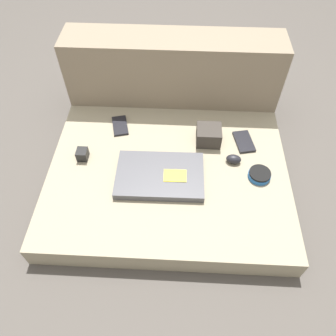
{
  "coord_description": "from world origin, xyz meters",
  "views": [
    {
      "loc": [
        0.04,
        -0.82,
        1.16
      ],
      "look_at": [
        0.0,
        0.0,
        0.12
      ],
      "focal_mm": 35.0,
      "sensor_mm": 36.0,
      "label": 1
    }
  ],
  "objects_px": {
    "phone_black": "(244,142)",
    "charger_brick": "(82,154)",
    "speaker_puck": "(259,175)",
    "computer_mouse": "(234,159)",
    "laptop": "(160,175)",
    "phone_silver": "(120,126)",
    "camera_pouch": "(209,135)"
  },
  "relations": [
    {
      "from": "laptop",
      "to": "speaker_puck",
      "type": "relative_size",
      "value": 3.89
    },
    {
      "from": "computer_mouse",
      "to": "camera_pouch",
      "type": "bearing_deg",
      "value": 139.38
    },
    {
      "from": "laptop",
      "to": "speaker_puck",
      "type": "xyz_separation_m",
      "value": [
        0.4,
        0.02,
        -0.0
      ]
    },
    {
      "from": "speaker_puck",
      "to": "charger_brick",
      "type": "xyz_separation_m",
      "value": [
        -0.73,
        0.06,
        0.01
      ]
    },
    {
      "from": "computer_mouse",
      "to": "speaker_puck",
      "type": "distance_m",
      "value": 0.12
    },
    {
      "from": "laptop",
      "to": "phone_black",
      "type": "bearing_deg",
      "value": 30.21
    },
    {
      "from": "laptop",
      "to": "charger_brick",
      "type": "height_order",
      "value": "charger_brick"
    },
    {
      "from": "phone_silver",
      "to": "computer_mouse",
      "type": "bearing_deg",
      "value": -34.44
    },
    {
      "from": "speaker_puck",
      "to": "phone_black",
      "type": "bearing_deg",
      "value": 103.08
    },
    {
      "from": "camera_pouch",
      "to": "speaker_puck",
      "type": "bearing_deg",
      "value": -42.97
    },
    {
      "from": "laptop",
      "to": "speaker_puck",
      "type": "bearing_deg",
      "value": 2.95
    },
    {
      "from": "speaker_puck",
      "to": "camera_pouch",
      "type": "relative_size",
      "value": 0.86
    },
    {
      "from": "computer_mouse",
      "to": "phone_black",
      "type": "relative_size",
      "value": 0.49
    },
    {
      "from": "computer_mouse",
      "to": "phone_black",
      "type": "bearing_deg",
      "value": 71.59
    },
    {
      "from": "phone_black",
      "to": "camera_pouch",
      "type": "xyz_separation_m",
      "value": [
        -0.16,
        0.0,
        0.03
      ]
    },
    {
      "from": "speaker_puck",
      "to": "charger_brick",
      "type": "relative_size",
      "value": 1.83
    },
    {
      "from": "laptop",
      "to": "phone_silver",
      "type": "distance_m",
      "value": 0.35
    },
    {
      "from": "speaker_puck",
      "to": "charger_brick",
      "type": "height_order",
      "value": "charger_brick"
    },
    {
      "from": "computer_mouse",
      "to": "charger_brick",
      "type": "bearing_deg",
      "value": -171.67
    },
    {
      "from": "speaker_puck",
      "to": "charger_brick",
      "type": "bearing_deg",
      "value": 175.04
    },
    {
      "from": "computer_mouse",
      "to": "phone_black",
      "type": "height_order",
      "value": "computer_mouse"
    },
    {
      "from": "laptop",
      "to": "phone_black",
      "type": "height_order",
      "value": "laptop"
    },
    {
      "from": "camera_pouch",
      "to": "charger_brick",
      "type": "bearing_deg",
      "value": -166.81
    },
    {
      "from": "camera_pouch",
      "to": "phone_silver",
      "type": "bearing_deg",
      "value": 169.87
    },
    {
      "from": "phone_black",
      "to": "camera_pouch",
      "type": "relative_size",
      "value": 1.29
    },
    {
      "from": "computer_mouse",
      "to": "charger_brick",
      "type": "relative_size",
      "value": 1.35
    },
    {
      "from": "phone_black",
      "to": "charger_brick",
      "type": "distance_m",
      "value": 0.7
    },
    {
      "from": "computer_mouse",
      "to": "laptop",
      "type": "bearing_deg",
      "value": -154.43
    },
    {
      "from": "speaker_puck",
      "to": "camera_pouch",
      "type": "distance_m",
      "value": 0.28
    },
    {
      "from": "speaker_puck",
      "to": "phone_silver",
      "type": "relative_size",
      "value": 0.68
    },
    {
      "from": "phone_silver",
      "to": "camera_pouch",
      "type": "height_order",
      "value": "camera_pouch"
    },
    {
      "from": "computer_mouse",
      "to": "charger_brick",
      "type": "height_order",
      "value": "charger_brick"
    }
  ]
}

